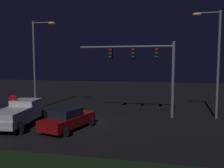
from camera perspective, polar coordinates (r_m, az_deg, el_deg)
name	(u,v)px	position (r m, az deg, el deg)	size (l,w,h in m)	color
ground_plane	(91,122)	(18.81, -5.21, -9.29)	(80.00, 80.00, 0.00)	black
pickup_truck	(20,112)	(18.96, -21.61, -6.42)	(3.24, 5.57, 1.80)	silver
car_sedan	(68,119)	(16.96, -10.76, -8.40)	(3.21, 4.72, 1.51)	maroon
traffic_signal_gantry	(144,61)	(20.36, 7.88, 5.72)	(8.32, 0.56, 6.50)	slate
street_lamp_left	(38,55)	(24.46, -17.62, 6.72)	(2.43, 0.44, 8.77)	slate
street_lamp_right	(214,53)	(21.05, 23.61, 6.99)	(2.26, 0.44, 8.92)	slate
stop_sign	(13,104)	(19.55, -23.00, -4.45)	(0.76, 0.08, 2.23)	slate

